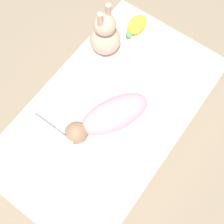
% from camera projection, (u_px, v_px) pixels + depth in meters
% --- Properties ---
extents(ground_plane, '(12.00, 12.00, 0.00)m').
position_uv_depth(ground_plane, '(109.00, 122.00, 1.93)').
color(ground_plane, '#7A6B56').
extents(bed_mattress, '(1.40, 0.81, 0.17)m').
position_uv_depth(bed_mattress, '(109.00, 117.00, 1.85)').
color(bed_mattress, white).
rests_on(bed_mattress, ground_plane).
extents(burp_cloth, '(0.19, 0.19, 0.02)m').
position_uv_depth(burp_cloth, '(70.00, 138.00, 1.71)').
color(burp_cloth, white).
rests_on(burp_cloth, bed_mattress).
extents(swaddled_baby, '(0.48, 0.34, 0.17)m').
position_uv_depth(swaddled_baby, '(110.00, 116.00, 1.68)').
color(swaddled_baby, pink).
rests_on(swaddled_baby, bed_mattress).
extents(pillow, '(0.39, 0.30, 0.10)m').
position_uv_depth(pillow, '(28.00, 158.00, 1.63)').
color(pillow, white).
rests_on(pillow, bed_mattress).
extents(bunny_plush, '(0.19, 0.19, 0.35)m').
position_uv_depth(bunny_plush, '(105.00, 35.00, 1.82)').
color(bunny_plush, tan).
rests_on(bunny_plush, bed_mattress).
extents(turtle_plush, '(0.19, 0.10, 0.09)m').
position_uv_depth(turtle_plush, '(137.00, 25.00, 1.95)').
color(turtle_plush, yellow).
rests_on(turtle_plush, bed_mattress).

